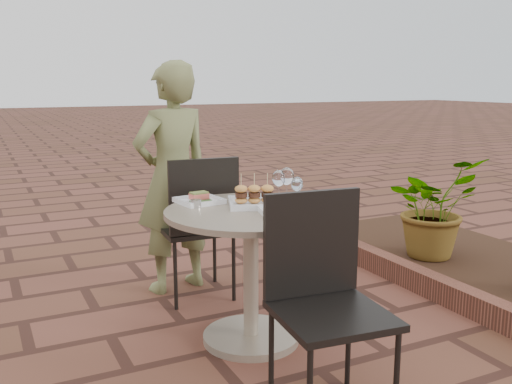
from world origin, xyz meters
name	(u,v)px	position (x,y,z in m)	size (l,w,h in m)	color
ground	(209,352)	(0.00, 0.00, 0.00)	(60.00, 60.00, 0.00)	brown
cafe_table	(251,255)	(0.26, 0.03, 0.48)	(0.90, 0.90, 0.73)	gray
chair_far	(200,217)	(0.23, 0.70, 0.55)	(0.47, 0.47, 0.93)	black
chair_near	(322,284)	(0.26, -0.66, 0.55)	(0.48, 0.48, 0.93)	black
diner	(173,178)	(0.15, 0.98, 0.76)	(0.55, 0.36, 1.52)	brown
plate_salmon	(199,200)	(0.08, 0.30, 0.75)	(0.25, 0.25, 0.06)	silver
plate_sliders	(254,199)	(0.32, 0.11, 0.77)	(0.35, 0.35, 0.18)	silver
plate_tuna	(287,212)	(0.37, -0.15, 0.75)	(0.30, 0.30, 0.03)	silver
wine_glass_right	(297,185)	(0.54, 0.04, 0.84)	(0.06, 0.06, 0.15)	white
wine_glass_mid	(279,179)	(0.49, 0.16, 0.85)	(0.07, 0.07, 0.17)	white
wine_glass_far	(287,177)	(0.54, 0.15, 0.86)	(0.08, 0.08, 0.19)	white
steel_ramekin	(196,204)	(0.02, 0.20, 0.75)	(0.06, 0.06, 0.04)	silver
cutlery_set	(314,209)	(0.56, -0.11, 0.73)	(0.08, 0.18, 0.00)	silver
planter_curb	(410,276)	(1.60, 0.30, 0.07)	(0.12, 3.00, 0.15)	brown
mulch_bed	(483,267)	(2.30, 0.30, 0.03)	(1.30, 3.00, 0.06)	black
potted_plant_a	(433,207)	(2.09, 0.63, 0.45)	(0.69, 0.60, 0.77)	#33662D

